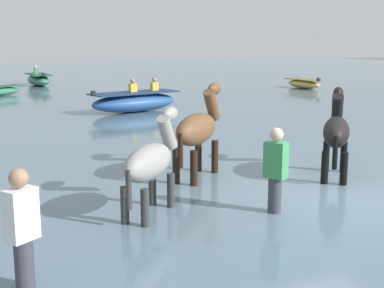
{
  "coord_description": "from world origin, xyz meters",
  "views": [
    {
      "loc": [
        -5.65,
        -6.34,
        2.88
      ],
      "look_at": [
        -1.27,
        2.84,
        0.85
      ],
      "focal_mm": 48.79,
      "sensor_mm": 36.0,
      "label": 1
    }
  ],
  "objects_px": {
    "boat_mid_outer": "(135,102)",
    "person_onlooker_right": "(23,241)",
    "horse_lead_black": "(336,134)",
    "boat_far_inshore": "(304,84)",
    "person_onlooker_left": "(275,178)",
    "horse_trailing_grey": "(151,164)",
    "horse_flank_bay": "(198,131)",
    "boat_distant_west": "(38,80)"
  },
  "relations": [
    {
      "from": "boat_mid_outer",
      "to": "person_onlooker_right",
      "type": "height_order",
      "value": "person_onlooker_right"
    },
    {
      "from": "horse_lead_black",
      "to": "person_onlooker_right",
      "type": "height_order",
      "value": "horse_lead_black"
    },
    {
      "from": "horse_lead_black",
      "to": "boat_far_inshore",
      "type": "relative_size",
      "value": 0.79
    },
    {
      "from": "horse_lead_black",
      "to": "person_onlooker_left",
      "type": "relative_size",
      "value": 1.21
    },
    {
      "from": "horse_trailing_grey",
      "to": "horse_flank_bay",
      "type": "bearing_deg",
      "value": 45.74
    },
    {
      "from": "horse_flank_bay",
      "to": "boat_mid_outer",
      "type": "height_order",
      "value": "horse_flank_bay"
    },
    {
      "from": "horse_trailing_grey",
      "to": "boat_far_inshore",
      "type": "relative_size",
      "value": 0.74
    },
    {
      "from": "person_onlooker_left",
      "to": "boat_mid_outer",
      "type": "bearing_deg",
      "value": 80.92
    },
    {
      "from": "person_onlooker_right",
      "to": "person_onlooker_left",
      "type": "xyz_separation_m",
      "value": [
        3.73,
        0.92,
        0.0
      ]
    },
    {
      "from": "horse_trailing_grey",
      "to": "person_onlooker_left",
      "type": "bearing_deg",
      "value": -23.86
    },
    {
      "from": "boat_far_inshore",
      "to": "horse_flank_bay",
      "type": "bearing_deg",
      "value": -133.22
    },
    {
      "from": "person_onlooker_left",
      "to": "horse_trailing_grey",
      "type": "bearing_deg",
      "value": 156.14
    },
    {
      "from": "boat_mid_outer",
      "to": "person_onlooker_right",
      "type": "bearing_deg",
      "value": -114.15
    },
    {
      "from": "horse_flank_bay",
      "to": "person_onlooker_left",
      "type": "xyz_separation_m",
      "value": [
        0.12,
        -2.35,
        -0.35
      ]
    },
    {
      "from": "person_onlooker_left",
      "to": "boat_far_inshore",
      "type": "bearing_deg",
      "value": 51.43
    },
    {
      "from": "horse_flank_bay",
      "to": "person_onlooker_left",
      "type": "distance_m",
      "value": 2.38
    },
    {
      "from": "horse_flank_bay",
      "to": "boat_distant_west",
      "type": "bearing_deg",
      "value": 88.17
    },
    {
      "from": "boat_distant_west",
      "to": "person_onlooker_right",
      "type": "xyz_separation_m",
      "value": [
        -4.3,
        -25.17,
        0.2
      ]
    },
    {
      "from": "person_onlooker_right",
      "to": "horse_trailing_grey",
      "type": "bearing_deg",
      "value": 39.25
    },
    {
      "from": "boat_far_inshore",
      "to": "person_onlooker_right",
      "type": "xyz_separation_m",
      "value": [
        -16.77,
        -17.29,
        0.28
      ]
    },
    {
      "from": "horse_flank_bay",
      "to": "boat_mid_outer",
      "type": "bearing_deg",
      "value": 77.9
    },
    {
      "from": "horse_lead_black",
      "to": "person_onlooker_right",
      "type": "relative_size",
      "value": 1.21
    },
    {
      "from": "horse_lead_black",
      "to": "boat_distant_west",
      "type": "relative_size",
      "value": 0.62
    },
    {
      "from": "person_onlooker_left",
      "to": "person_onlooker_right",
      "type": "bearing_deg",
      "value": -166.08
    },
    {
      "from": "horse_lead_black",
      "to": "horse_trailing_grey",
      "type": "xyz_separation_m",
      "value": [
        -3.89,
        -0.51,
        -0.07
      ]
    },
    {
      "from": "boat_mid_outer",
      "to": "boat_distant_west",
      "type": "relative_size",
      "value": 1.12
    },
    {
      "from": "person_onlooker_right",
      "to": "person_onlooker_left",
      "type": "relative_size",
      "value": 1.0
    },
    {
      "from": "boat_far_inshore",
      "to": "boat_distant_west",
      "type": "xyz_separation_m",
      "value": [
        -12.47,
        7.88,
        0.08
      ]
    },
    {
      "from": "horse_trailing_grey",
      "to": "horse_flank_bay",
      "type": "height_order",
      "value": "horse_flank_bay"
    },
    {
      "from": "horse_lead_black",
      "to": "person_onlooker_right",
      "type": "distance_m",
      "value": 6.33
    },
    {
      "from": "boat_far_inshore",
      "to": "person_onlooker_right",
      "type": "distance_m",
      "value": 24.09
    },
    {
      "from": "horse_lead_black",
      "to": "horse_flank_bay",
      "type": "height_order",
      "value": "horse_flank_bay"
    },
    {
      "from": "horse_trailing_grey",
      "to": "boat_far_inshore",
      "type": "height_order",
      "value": "horse_trailing_grey"
    },
    {
      "from": "person_onlooker_left",
      "to": "boat_distant_west",
      "type": "bearing_deg",
      "value": 88.63
    },
    {
      "from": "horse_trailing_grey",
      "to": "boat_distant_west",
      "type": "distance_m",
      "value": 23.61
    },
    {
      "from": "horse_lead_black",
      "to": "person_onlooker_left",
      "type": "height_order",
      "value": "horse_lead_black"
    },
    {
      "from": "boat_mid_outer",
      "to": "boat_far_inshore",
      "type": "bearing_deg",
      "value": 23.56
    },
    {
      "from": "boat_distant_west",
      "to": "horse_lead_black",
      "type": "bearing_deg",
      "value": -85.94
    },
    {
      "from": "horse_lead_black",
      "to": "boat_mid_outer",
      "type": "relative_size",
      "value": 0.56
    },
    {
      "from": "horse_flank_bay",
      "to": "person_onlooker_right",
      "type": "xyz_separation_m",
      "value": [
        -3.6,
        -3.27,
        -0.35
      ]
    },
    {
      "from": "boat_far_inshore",
      "to": "boat_distant_west",
      "type": "relative_size",
      "value": 0.79
    },
    {
      "from": "boat_far_inshore",
      "to": "person_onlooker_left",
      "type": "bearing_deg",
      "value": -128.57
    }
  ]
}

